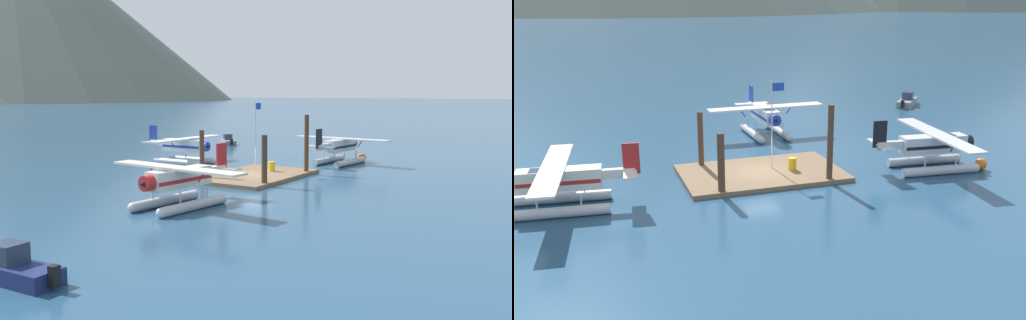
% 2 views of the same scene
% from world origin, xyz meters
% --- Properties ---
extents(ground_plane, '(1200.00, 1200.00, 0.00)m').
position_xyz_m(ground_plane, '(0.00, 0.00, 0.00)').
color(ground_plane, navy).
extents(dock_platform, '(11.20, 7.04, 0.30)m').
position_xyz_m(dock_platform, '(0.00, 0.00, 0.15)').
color(dock_platform, brown).
rests_on(dock_platform, ground).
extents(piling_near_left, '(0.46, 0.46, 4.06)m').
position_xyz_m(piling_near_left, '(-3.65, -3.10, 2.03)').
color(piling_near_left, '#4C3323').
rests_on(piling_near_left, ground).
extents(piling_near_right, '(0.41, 0.41, 5.35)m').
position_xyz_m(piling_near_right, '(3.86, -3.04, 2.68)').
color(piling_near_right, '#4C3323').
rests_on(piling_near_right, ground).
extents(piling_far_left, '(0.40, 0.40, 4.21)m').
position_xyz_m(piling_far_left, '(-3.63, 2.95, 2.10)').
color(piling_far_left, '#4C3323').
rests_on(piling_far_left, ground).
extents(flagpole, '(0.95, 0.10, 6.27)m').
position_xyz_m(flagpole, '(1.10, 0.54, 4.18)').
color(flagpole, silver).
rests_on(flagpole, dock_platform).
extents(fuel_drum, '(0.62, 0.62, 0.88)m').
position_xyz_m(fuel_drum, '(2.19, -0.42, 0.74)').
color(fuel_drum, gold).
rests_on(fuel_drum, dock_platform).
extents(mooring_buoy, '(0.86, 0.86, 0.86)m').
position_xyz_m(mooring_buoy, '(15.49, -3.95, 0.43)').
color(mooring_buoy, orange).
rests_on(mooring_buoy, ground).
extents(mountain_ridge_centre_peak, '(408.28, 408.28, 168.13)m').
position_xyz_m(mountain_ridge_centre_peak, '(287.51, 441.15, 84.06)').
color(mountain_ridge_centre_peak, '#424C47').
rests_on(mountain_ridge_centre_peak, ground).
extents(seaplane_silver_stbd_aft, '(7.96, 10.49, 3.84)m').
position_xyz_m(seaplane_silver_stbd_aft, '(12.14, -2.76, 1.58)').
color(seaplane_silver_stbd_aft, '#B7BABF').
rests_on(seaplane_silver_stbd_aft, ground).
extents(seaplane_white_bow_right, '(10.40, 7.98, 3.84)m').
position_xyz_m(seaplane_white_bow_right, '(3.93, 10.90, 1.58)').
color(seaplane_white_bow_right, '#B7BABF').
rests_on(seaplane_white_bow_right, ground).
extents(seaplane_cream_port_aft, '(7.96, 10.49, 3.84)m').
position_xyz_m(seaplane_cream_port_aft, '(-13.27, -2.48, 1.58)').
color(seaplane_cream_port_aft, '#B7BABF').
rests_on(seaplane_cream_port_aft, ground).
extents(boat_navy_open_sw, '(1.62, 4.89, 1.50)m').
position_xyz_m(boat_navy_open_sw, '(-27.36, -5.62, 0.49)').
color(boat_navy_open_sw, navy).
rests_on(boat_navy_open_sw, ground).
extents(boat_grey_open_east, '(4.01, 4.05, 1.50)m').
position_xyz_m(boat_grey_open_east, '(23.59, 18.89, 0.49)').
color(boat_grey_open_east, gray).
rests_on(boat_grey_open_east, ground).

